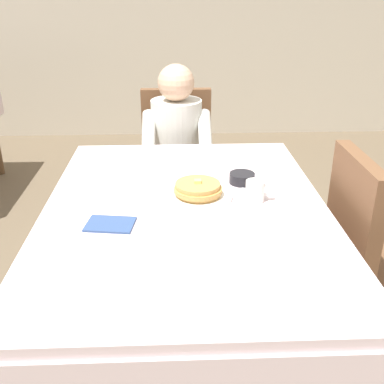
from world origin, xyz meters
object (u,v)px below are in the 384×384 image
cup_coffee (256,191)px  bowl_butter (242,178)px  chair_right_side (371,248)px  plate_breakfast (198,196)px  breakfast_stack (198,189)px  knife_right_of_plate (245,198)px  spoon_near_edge (191,243)px  chair_diner (177,155)px  diner_person (177,142)px  dining_table_main (186,226)px  fork_left_of_plate (150,200)px

cup_coffee → bowl_butter: cup_coffee is taller
cup_coffee → chair_right_side: bearing=-4.4°
plate_breakfast → bowl_butter: size_ratio=2.55×
breakfast_stack → knife_right_of_plate: 0.19m
knife_right_of_plate → chair_right_side: bearing=-91.9°
plate_breakfast → spoon_near_edge: (-0.04, -0.36, -0.01)m
chair_right_side → breakfast_stack: size_ratio=4.81×
chair_diner → cup_coffee: chair_diner is taller
diner_person → bowl_butter: bearing=109.0°
diner_person → chair_diner: bearing=-90.0°
knife_right_of_plate → cup_coffee: bearing=-113.7°
dining_table_main → diner_person: (-0.02, 1.01, 0.02)m
diner_person → bowl_butter: size_ratio=10.18×
chair_right_side → cup_coffee: size_ratio=8.23×
plate_breakfast → knife_right_of_plate: size_ratio=1.40×
breakfast_stack → spoon_near_edge: 0.36m
dining_table_main → chair_diner: chair_diner is taller
chair_diner → breakfast_stack: 1.13m
cup_coffee → knife_right_of_plate: size_ratio=0.57×
bowl_butter → fork_left_of_plate: (-0.39, -0.16, -0.02)m
dining_table_main → plate_breakfast: 0.13m
knife_right_of_plate → breakfast_stack: bearing=90.2°
dining_table_main → plate_breakfast: plate_breakfast is taller
dining_table_main → knife_right_of_plate: bearing=13.6°
chair_right_side → knife_right_of_plate: 0.57m
breakfast_stack → spoon_near_edge: (-0.04, -0.35, -0.04)m
cup_coffee → bowl_butter: 0.18m
diner_person → fork_left_of_plate: size_ratio=6.22×
chair_right_side → knife_right_of_plate: chair_right_side is taller
chair_diner → fork_left_of_plate: (-0.12, -1.11, 0.21)m
plate_breakfast → breakfast_stack: breakfast_stack is taller
diner_person → bowl_butter: diner_person is taller
diner_person → spoon_near_edge: 1.30m
chair_right_side → chair_diner: bearing=-145.8°
chair_diner → knife_right_of_plate: bearing=103.4°
plate_breakfast → dining_table_main: bearing=-122.8°
diner_person → cup_coffee: size_ratio=9.91×
dining_table_main → bowl_butter: bowl_butter is taller
cup_coffee → bowl_butter: (-0.03, 0.18, -0.02)m
breakfast_stack → chair_right_side: bearing=-5.7°
dining_table_main → knife_right_of_plate: knife_right_of_plate is taller
chair_right_side → breakfast_stack: 0.76m
chair_diner → cup_coffee: size_ratio=8.23×
spoon_near_edge → chair_right_side: bearing=8.7°
cup_coffee → knife_right_of_plate: (-0.04, 0.02, -0.04)m
dining_table_main → chair_right_side: (0.77, 0.00, -0.12)m
bowl_butter → spoon_near_edge: size_ratio=0.73×
dining_table_main → chair_diner: (-0.02, 1.17, -0.12)m
chair_diner → spoon_near_edge: chair_diner is taller
plate_breakfast → breakfast_stack: bearing=-79.6°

